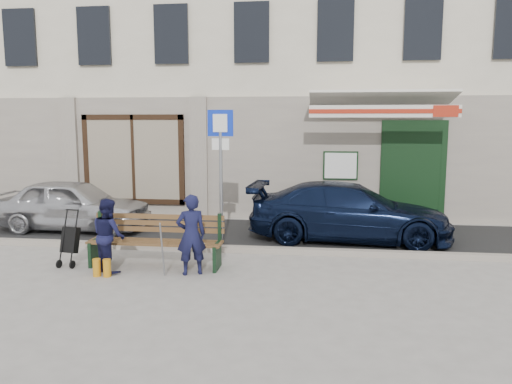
% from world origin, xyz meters
% --- Properties ---
extents(ground, '(80.00, 80.00, 0.00)m').
position_xyz_m(ground, '(0.00, 0.00, 0.00)').
color(ground, '#9E9991').
rests_on(ground, ground).
extents(asphalt_lane, '(60.00, 3.20, 0.01)m').
position_xyz_m(asphalt_lane, '(0.00, 3.10, 0.01)').
color(asphalt_lane, '#282828').
rests_on(asphalt_lane, ground).
extents(curb, '(60.00, 0.18, 0.12)m').
position_xyz_m(curb, '(0.00, 1.50, 0.06)').
color(curb, '#9E9384').
rests_on(curb, ground).
extents(building, '(20.00, 8.27, 10.00)m').
position_xyz_m(building, '(0.01, 8.45, 4.97)').
color(building, beige).
rests_on(building, ground).
extents(car_silver, '(3.65, 1.52, 1.23)m').
position_xyz_m(car_silver, '(-4.01, 2.98, 0.62)').
color(car_silver, silver).
rests_on(car_silver, ground).
extents(car_navy, '(4.42, 2.00, 1.26)m').
position_xyz_m(car_navy, '(2.42, 2.82, 0.63)').
color(car_navy, black).
rests_on(car_navy, ground).
extents(parking_sign, '(0.52, 0.09, 2.80)m').
position_xyz_m(parking_sign, '(-0.20, 1.77, 1.89)').
color(parking_sign, gray).
rests_on(parking_sign, ground).
extents(bench, '(2.40, 1.17, 0.98)m').
position_xyz_m(bench, '(-1.16, 0.35, 0.46)').
color(bench, brown).
rests_on(bench, ground).
extents(man, '(0.59, 0.51, 1.38)m').
position_xyz_m(man, '(-0.36, -0.01, 0.69)').
color(man, '#131434').
rests_on(man, ground).
extents(woman, '(0.78, 0.78, 1.28)m').
position_xyz_m(woman, '(-1.81, -0.02, 0.64)').
color(woman, '#131436').
rests_on(woman, ground).
extents(stroller, '(0.33, 0.44, 1.00)m').
position_xyz_m(stroller, '(-2.66, 0.24, 0.44)').
color(stroller, black).
rests_on(stroller, ground).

